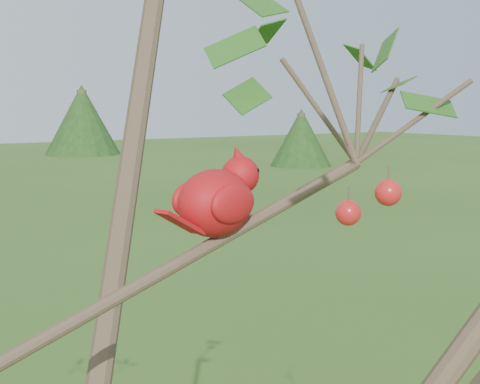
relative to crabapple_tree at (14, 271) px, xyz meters
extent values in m
sphere|color=red|center=(0.57, 0.05, 0.03)|extent=(0.04, 0.04, 0.04)
sphere|color=red|center=(0.54, 0.11, 0.00)|extent=(0.04, 0.04, 0.04)
ellipsoid|color=red|center=(0.29, 0.09, 0.04)|extent=(0.13, 0.11, 0.09)
sphere|color=red|center=(0.34, 0.11, 0.07)|extent=(0.06, 0.06, 0.05)
cone|color=red|center=(0.34, 0.11, 0.09)|extent=(0.04, 0.04, 0.04)
cone|color=#D85914|center=(0.37, 0.11, 0.07)|extent=(0.03, 0.02, 0.02)
ellipsoid|color=black|center=(0.36, 0.11, 0.06)|extent=(0.02, 0.03, 0.02)
cube|color=red|center=(0.23, 0.08, 0.02)|extent=(0.07, 0.04, 0.04)
ellipsoid|color=red|center=(0.28, 0.13, 0.04)|extent=(0.08, 0.05, 0.05)
ellipsoid|color=red|center=(0.30, 0.06, 0.04)|extent=(0.08, 0.05, 0.05)
cylinder|color=#403122|center=(11.80, 29.63, -0.73)|extent=(0.42, 0.42, 2.79)
cone|color=#183512|center=(11.80, 29.63, -0.61)|extent=(3.25, 3.25, 3.02)
cylinder|color=#403122|center=(16.10, 19.84, -1.18)|extent=(0.28, 0.28, 1.88)
cone|color=#183512|center=(16.10, 19.84, -1.10)|extent=(2.19, 2.19, 2.04)
camera|label=1|loc=(-0.21, -0.72, 0.17)|focal=55.00mm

